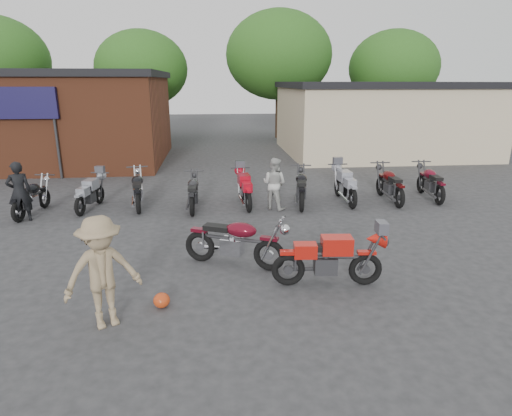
{
  "coord_description": "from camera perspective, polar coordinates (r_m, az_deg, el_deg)",
  "views": [
    {
      "loc": [
        -0.56,
        -7.82,
        3.81
      ],
      "look_at": [
        0.43,
        1.9,
        0.9
      ],
      "focal_mm": 30.0,
      "sensor_mm": 36.0,
      "label": 1
    }
  ],
  "objects": [
    {
      "name": "row_bike_1",
      "position": [
        14.06,
        -21.27,
        2.01
      ],
      "size": [
        0.92,
        1.96,
        1.09
      ],
      "primitive_type": null,
      "rotation": [
        0.0,
        0.0,
        1.41
      ],
      "color": "#8E919B",
      "rests_on": "ground"
    },
    {
      "name": "row_bike_2",
      "position": [
        13.85,
        -15.48,
        2.64
      ],
      "size": [
        1.0,
        2.2,
        1.23
      ],
      "primitive_type": null,
      "rotation": [
        0.0,
        0.0,
        1.71
      ],
      "color": "black",
      "rests_on": "ground"
    },
    {
      "name": "vintage_motorcycle",
      "position": [
        9.03,
        -2.75,
        -4.06
      ],
      "size": [
        2.28,
        1.54,
        1.26
      ],
      "primitive_type": null,
      "rotation": [
        0.0,
        0.0,
        -0.42
      ],
      "color": "#560A17",
      "rests_on": "ground"
    },
    {
      "name": "row_bike_6",
      "position": [
        14.18,
        11.81,
        3.17
      ],
      "size": [
        0.69,
        2.09,
        1.21
      ],
      "primitive_type": null,
      "rotation": [
        0.0,
        0.0,
        1.57
      ],
      "color": "#9595A2",
      "rests_on": "ground"
    },
    {
      "name": "stucco_building",
      "position": [
        24.64,
        16.09,
        11.15
      ],
      "size": [
        10.0,
        8.0,
        3.5
      ],
      "primitive_type": "cube",
      "color": "tan",
      "rests_on": "ground"
    },
    {
      "name": "helmet",
      "position": [
        7.81,
        -12.47,
        -11.92
      ],
      "size": [
        0.36,
        0.36,
        0.27
      ],
      "primitive_type": "ellipsoid",
      "rotation": [
        0.0,
        0.0,
        -0.27
      ],
      "color": "#BA3A13",
      "rests_on": "ground"
    },
    {
      "name": "row_bike_3",
      "position": [
        13.26,
        -8.38,
        2.29
      ],
      "size": [
        0.69,
        1.99,
        1.15
      ],
      "primitive_type": null,
      "rotation": [
        0.0,
        0.0,
        1.55
      ],
      "color": "black",
      "rests_on": "ground"
    },
    {
      "name": "person_dark",
      "position": [
        13.57,
        -29.02,
        1.89
      ],
      "size": [
        0.74,
        0.65,
        1.71
      ],
      "primitive_type": "imported",
      "rotation": [
        0.0,
        0.0,
        3.62
      ],
      "color": "black",
      "rests_on": "ground"
    },
    {
      "name": "tree_1",
      "position": [
        30.15,
        -14.86,
        15.84
      ],
      "size": [
        5.92,
        5.92,
        7.4
      ],
      "primitive_type": null,
      "color": "#234913",
      "rests_on": "ground"
    },
    {
      "name": "row_bike_8",
      "position": [
        15.46,
        22.25,
        3.4
      ],
      "size": [
        0.89,
        2.17,
        1.22
      ],
      "primitive_type": null,
      "rotation": [
        0.0,
        0.0,
        1.48
      ],
      "color": "#5A0B1B",
      "rests_on": "ground"
    },
    {
      "name": "row_bike_7",
      "position": [
        14.65,
        17.41,
        3.25
      ],
      "size": [
        0.74,
        2.16,
        1.25
      ],
      "primitive_type": null,
      "rotation": [
        0.0,
        0.0,
        1.56
      ],
      "color": "#49090A",
      "rests_on": "ground"
    },
    {
      "name": "tree_3",
      "position": [
        32.35,
        17.72,
        15.81
      ],
      "size": [
        6.08,
        6.08,
        7.6
      ],
      "primitive_type": null,
      "color": "#234913",
      "rests_on": "ground"
    },
    {
      "name": "sportbike",
      "position": [
        8.32,
        9.8,
        -6.38
      ],
      "size": [
        2.1,
        0.85,
        1.19
      ],
      "primitive_type": null,
      "rotation": [
        0.0,
        0.0,
        -0.08
      ],
      "color": "red",
      "rests_on": "ground"
    },
    {
      "name": "person_light",
      "position": [
        13.09,
        2.46,
        3.26
      ],
      "size": [
        0.98,
        0.94,
        1.59
      ],
      "primitive_type": "imported",
      "rotation": [
        0.0,
        0.0,
        2.51
      ],
      "color": "#B2B3AE",
      "rests_on": "ground"
    },
    {
      "name": "row_bike_0",
      "position": [
        14.22,
        -27.76,
        1.46
      ],
      "size": [
        0.91,
        2.03,
        1.14
      ],
      "primitive_type": null,
      "rotation": [
        0.0,
        0.0,
        1.43
      ],
      "color": "black",
      "rests_on": "ground"
    },
    {
      "name": "ground",
      "position": [
        8.71,
        -1.58,
        -9.34
      ],
      "size": [
        90.0,
        90.0,
        0.0
      ],
      "primitive_type": "plane",
      "color": "#2C2C2E"
    },
    {
      "name": "tree_2",
      "position": [
        30.17,
        3.02,
        17.67
      ],
      "size": [
        7.04,
        7.04,
        8.8
      ],
      "primitive_type": null,
      "color": "#234913",
      "rests_on": "ground"
    },
    {
      "name": "brick_building",
      "position": [
        23.46,
        -27.36,
        10.35
      ],
      "size": [
        12.0,
        8.0,
        4.0
      ],
      "primitive_type": "cube",
      "color": "brown",
      "rests_on": "ground"
    },
    {
      "name": "row_bike_4",
      "position": [
        13.51,
        -1.53,
        2.77
      ],
      "size": [
        0.83,
        2.07,
        1.17
      ],
      "primitive_type": null,
      "rotation": [
        0.0,
        0.0,
        1.65
      ],
      "color": "red",
      "rests_on": "ground"
    },
    {
      "name": "row_bike_5",
      "position": [
        13.65,
        6.06,
        2.97
      ],
      "size": [
        1.06,
        2.22,
        1.24
      ],
      "primitive_type": null,
      "rotation": [
        0.0,
        0.0,
        1.4
      ],
      "color": "black",
      "rests_on": "ground"
    },
    {
      "name": "person_tan",
      "position": [
        7.19,
        -19.82,
        -8.1
      ],
      "size": [
        1.38,
        1.14,
        1.85
      ],
      "primitive_type": "imported",
      "rotation": [
        0.0,
        0.0,
        0.45
      ],
      "color": "#917A5A",
      "rests_on": "ground"
    }
  ]
}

